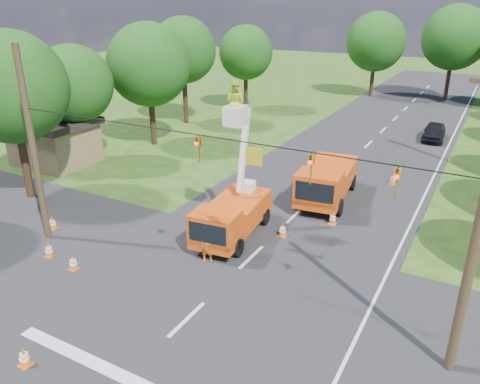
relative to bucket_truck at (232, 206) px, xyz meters
The scene contains 27 objects.
ground 13.86m from the bucket_truck, 82.72° to the left, with size 140.00×140.00×0.00m, color #224715.
road_main 13.86m from the bucket_truck, 82.72° to the left, with size 12.00×100.00×0.06m, color black.
road_cross 4.96m from the bucket_truck, 68.15° to the right, with size 56.00×10.00×0.07m, color black.
stop_bar 9.84m from the bucket_truck, 79.65° to the right, with size 9.00×0.45×0.02m, color silver.
edge_line 15.59m from the bucket_truck, 61.72° to the left, with size 0.12×90.00×0.02m, color silver.
bucket_truck is the anchor object (origin of this frame).
second_truck 6.85m from the bucket_truck, 68.90° to the left, with size 3.07×6.49×2.35m.
ground_worker 2.65m from the bucket_truck, 85.50° to the right, with size 0.61×0.40×1.68m, color #EF5314.
distant_car 23.41m from the bucket_truck, 75.13° to the left, with size 1.65×4.09×1.39m, color black.
traffic_cone_0 10.81m from the bucket_truck, 97.40° to the right, with size 0.38×0.38×0.71m.
traffic_cone_2 2.74m from the bucket_truck, 29.50° to the left, with size 0.38×0.38×0.71m.
traffic_cone_3 5.41m from the bucket_truck, 43.52° to the left, with size 0.38×0.38×0.71m.
traffic_cone_4 7.45m from the bucket_truck, 126.94° to the right, with size 0.38×0.38×0.71m.
traffic_cone_5 8.45m from the bucket_truck, 137.75° to the right, with size 0.38×0.38×0.71m.
traffic_cone_6 9.10m from the bucket_truck, 156.08° to the right, with size 0.38×0.38×0.71m.
traffic_cone_7 12.12m from the bucket_truck, 64.01° to the left, with size 0.38×0.38×0.71m.
pole_right_near 11.66m from the bucket_truck, 23.00° to the right, with size 1.80×0.30×10.00m.
pole_left 9.34m from the bucket_truck, 150.72° to the right, with size 0.30×0.30×9.00m.
signal_span 7.26m from the bucket_truck, 47.66° to the right, with size 18.00×0.29×1.07m.
shed 16.66m from the bucket_truck, 167.34° to the left, with size 5.50×4.50×3.15m.
tree_left_b 13.65m from the bucket_truck, behind, with size 6.00×6.00×9.32m.
tree_left_c 15.93m from the bucket_truck, 162.50° to the left, with size 5.20×5.20×8.06m.
tree_left_d 17.59m from the bucket_truck, 141.22° to the left, with size 6.20×6.20×9.24m.
tree_left_e 23.70m from the bucket_truck, 130.46° to the left, with size 5.80×5.80×9.41m.
tree_left_f 29.07m from the bucket_truck, 116.98° to the left, with size 5.40×5.40×8.40m.
tree_far_a 39.06m from the bucket_truck, 94.82° to the left, with size 6.60×6.60×9.50m.
tree_far_b 41.25m from the bucket_truck, 83.34° to the left, with size 7.00×7.00×10.32m.
Camera 1 is at (8.31, -11.09, 10.65)m, focal length 35.00 mm.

